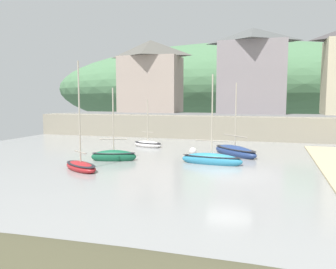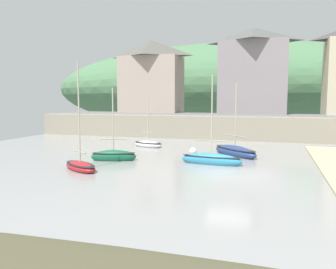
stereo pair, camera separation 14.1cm
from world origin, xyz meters
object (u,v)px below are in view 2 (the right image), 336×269
rowboat_small_beached (235,151)px  sailboat_nearest_shore (148,144)px  waterfront_building_centre (253,70)px  mooring_buoy (193,151)px  waterfront_building_left (151,76)px  sailboat_far_left (80,166)px  sailboat_tall_mast (114,156)px  motorboat_with_cabin (211,159)px

rowboat_small_beached → sailboat_nearest_shore: rowboat_small_beached is taller
waterfront_building_centre → mooring_buoy: 20.18m
sailboat_nearest_shore → waterfront_building_centre: bearing=83.0°
waterfront_building_left → sailboat_far_left: (4.96, -26.47, -7.03)m
sailboat_tall_mast → mooring_buoy: size_ratio=8.98×
waterfront_building_left → sailboat_tall_mast: (5.47, -23.00, -6.98)m
waterfront_building_centre → sailboat_tall_mast: (-7.91, -23.00, -7.39)m
waterfront_building_centre → sailboat_nearest_shore: 19.29m
motorboat_with_cabin → rowboat_small_beached: bearing=80.1°
waterfront_building_centre → sailboat_tall_mast: waterfront_building_centre is taller
motorboat_with_cabin → sailboat_tall_mast: motorboat_with_cabin is taller
sailboat_far_left → rowboat_small_beached: sailboat_far_left is taller
motorboat_with_cabin → sailboat_nearest_shore: bearing=141.9°
waterfront_building_centre → sailboat_tall_mast: bearing=-109.0°
mooring_buoy → waterfront_building_centre: bearing=79.7°
sailboat_tall_mast → mooring_buoy: sailboat_tall_mast is taller
waterfront_building_left → sailboat_nearest_shore: waterfront_building_left is taller
waterfront_building_centre → sailboat_far_left: (-8.42, -26.47, -7.44)m
sailboat_far_left → rowboat_small_beached: 11.60m
sailboat_nearest_shore → mooring_buoy: (4.69, -2.55, -0.06)m
waterfront_building_centre → sailboat_nearest_shore: (-8.02, -15.87, -7.47)m
motorboat_with_cabin → mooring_buoy: bearing=123.9°
waterfront_building_centre → rowboat_small_beached: (-0.11, -18.37, -7.40)m
waterfront_building_centre → rowboat_small_beached: waterfront_building_centre is taller
sailboat_nearest_shore → waterfront_building_left: bearing=128.4°
rowboat_small_beached → motorboat_with_cabin: 4.15m
waterfront_building_left → waterfront_building_centre: waterfront_building_centre is taller
rowboat_small_beached → motorboat_with_cabin: (-1.11, -4.00, 0.01)m
motorboat_with_cabin → sailboat_tall_mast: bearing=-169.0°
sailboat_nearest_shore → sailboat_tall_mast: (0.11, -7.13, 0.09)m
motorboat_with_cabin → mooring_buoy: size_ratio=10.38×
rowboat_small_beached → sailboat_tall_mast: 9.07m
waterfront_building_centre → sailboat_far_left: bearing=-107.6°
waterfront_building_left → sailboat_tall_mast: bearing=-76.6°
waterfront_building_left → sailboat_nearest_shore: 18.18m
waterfront_building_centre → sailboat_tall_mast: 25.42m
rowboat_small_beached → waterfront_building_left: bearing=171.8°
sailboat_far_left → motorboat_with_cabin: bearing=63.8°
rowboat_small_beached → mooring_buoy: (-3.23, -0.06, -0.13)m
sailboat_nearest_shore → rowboat_small_beached: bearing=2.3°
waterfront_building_left → mooring_buoy: (10.04, -18.42, -7.12)m
rowboat_small_beached → mooring_buoy: rowboat_small_beached is taller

